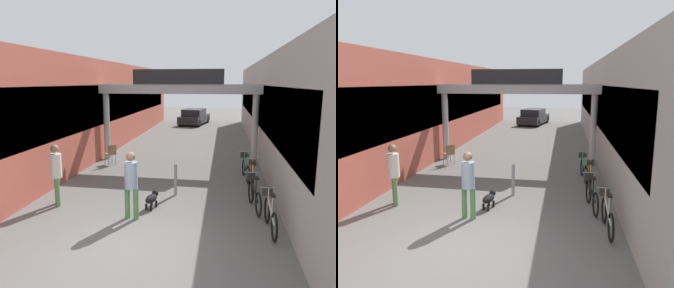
# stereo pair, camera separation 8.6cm
# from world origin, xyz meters

# --- Properties ---
(ground_plane) EXTENTS (80.00, 80.00, 0.00)m
(ground_plane) POSITION_xyz_m (0.00, 0.00, 0.00)
(ground_plane) COLOR #605E5B
(storefront_left) EXTENTS (3.00, 26.00, 4.57)m
(storefront_left) POSITION_xyz_m (-5.09, 11.00, 2.29)
(storefront_left) COLOR #B25142
(storefront_left) RESTS_ON ground_plane
(storefront_right) EXTENTS (3.00, 26.00, 4.57)m
(storefront_right) POSITION_xyz_m (5.09, 11.00, 2.29)
(storefront_right) COLOR #9E9993
(storefront_right) RESTS_ON ground_plane
(arcade_sign_gateway) EXTENTS (7.40, 0.47, 4.11)m
(arcade_sign_gateway) POSITION_xyz_m (0.00, 7.95, 2.93)
(arcade_sign_gateway) COLOR #B2B2B2
(arcade_sign_gateway) RESTS_ON ground_plane
(pedestrian_with_dog) EXTENTS (0.39, 0.37, 1.81)m
(pedestrian_with_dog) POSITION_xyz_m (-0.31, 1.44, 1.04)
(pedestrian_with_dog) COLOR #4C7F47
(pedestrian_with_dog) RESTS_ON ground_plane
(pedestrian_companion) EXTENTS (0.47, 0.47, 1.81)m
(pedestrian_companion) POSITION_xyz_m (-2.73, 2.02, 1.04)
(pedestrian_companion) COLOR #4C7F47
(pedestrian_companion) RESTS_ON ground_plane
(dog_on_leash) EXTENTS (0.38, 0.67, 0.47)m
(dog_on_leash) POSITION_xyz_m (0.06, 2.26, 0.29)
(dog_on_leash) COLOR black
(dog_on_leash) RESTS_ON ground_plane
(bicycle_silver_nearest) EXTENTS (0.46, 1.69, 0.98)m
(bicycle_silver_nearest) POSITION_xyz_m (3.19, 1.39, 0.44)
(bicycle_silver_nearest) COLOR black
(bicycle_silver_nearest) RESTS_ON ground_plane
(bicycle_black_second) EXTENTS (0.46, 1.68, 0.98)m
(bicycle_black_second) POSITION_xyz_m (2.93, 2.77, 0.44)
(bicycle_black_second) COLOR black
(bicycle_black_second) RESTS_ON ground_plane
(bicycle_orange_third) EXTENTS (0.46, 1.69, 0.98)m
(bicycle_orange_third) POSITION_xyz_m (3.02, 4.53, 0.44)
(bicycle_orange_third) COLOR black
(bicycle_orange_third) RESTS_ON ground_plane
(bicycle_green_farthest) EXTENTS (0.46, 1.69, 0.98)m
(bicycle_green_farthest) POSITION_xyz_m (2.87, 5.68, 0.44)
(bicycle_green_farthest) COLOR black
(bicycle_green_farthest) RESTS_ON ground_plane
(bollard_post_metal) EXTENTS (0.10, 0.10, 1.05)m
(bollard_post_metal) POSITION_xyz_m (0.56, 3.43, 0.53)
(bollard_post_metal) COLOR gray
(bollard_post_metal) RESTS_ON ground_plane
(cafe_chair_wood_nearer) EXTENTS (0.57, 0.57, 0.89)m
(cafe_chair_wood_nearer) POSITION_xyz_m (-2.78, 6.84, 0.54)
(cafe_chair_wood_nearer) COLOR gray
(cafe_chair_wood_nearer) RESTS_ON ground_plane
(parked_car_black) EXTENTS (2.48, 4.26, 1.33)m
(parked_car_black) POSITION_xyz_m (-0.47, 21.28, 0.64)
(parked_car_black) COLOR black
(parked_car_black) RESTS_ON ground_plane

